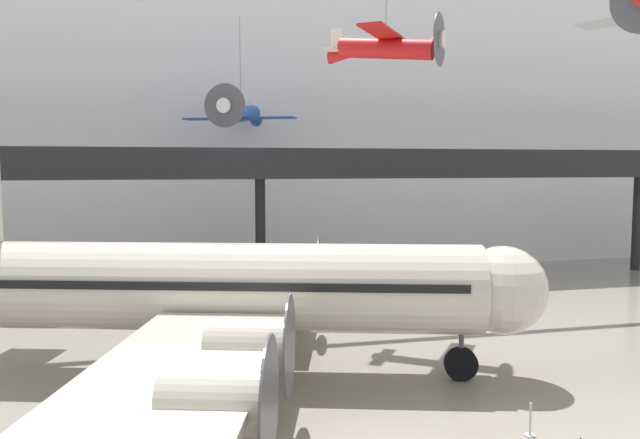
{
  "coord_description": "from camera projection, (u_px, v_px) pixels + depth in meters",
  "views": [
    {
      "loc": [
        -5.9,
        -15.37,
        8.38
      ],
      "look_at": [
        0.05,
        9.51,
        6.14
      ],
      "focal_mm": 35.0,
      "sensor_mm": 36.0,
      "label": 1
    }
  ],
  "objects": [
    {
      "name": "hangar_back_wall",
      "position": [
        247.0,
        126.0,
        48.94
      ],
      "size": [
        140.0,
        3.0,
        22.82
      ],
      "color": "silver",
      "rests_on": "ground"
    },
    {
      "name": "mezzanine_walkway",
      "position": [
        262.0,
        173.0,
        41.42
      ],
      "size": [
        110.0,
        3.2,
        9.48
      ],
      "color": "black",
      "rests_on": "ground"
    },
    {
      "name": "airliner_silver_main",
      "position": [
        213.0,
        288.0,
        24.58
      ],
      "size": [
        25.88,
        30.06,
        10.2
      ],
      "rotation": [
        0.0,
        0.0,
        -0.29
      ],
      "color": "beige",
      "rests_on": "ground"
    },
    {
      "name": "suspended_plane_red_highwing",
      "position": [
        386.0,
        47.0,
        29.85
      ],
      "size": [
        5.85,
        6.3,
        5.72
      ],
      "rotation": [
        0.0,
        0.0,
        5.65
      ],
      "color": "red"
    },
    {
      "name": "suspended_plane_blue_trainer",
      "position": [
        241.0,
        114.0,
        43.52
      ],
      "size": [
        7.72,
        6.82,
        7.77
      ],
      "rotation": [
        0.0,
        0.0,
        4.25
      ],
      "color": "#1E4CAD"
    },
    {
      "name": "stanchion_barrier",
      "position": [
        530.0,
        426.0,
        19.3
      ],
      "size": [
        0.36,
        0.36,
        1.08
      ],
      "color": "#B2B5BA",
      "rests_on": "ground"
    }
  ]
}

